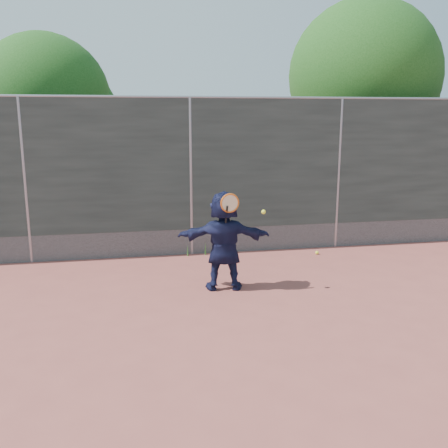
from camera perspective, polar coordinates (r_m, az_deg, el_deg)
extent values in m
plane|color=#9E4C42|center=(6.61, 0.23, -11.56)|extent=(80.00, 80.00, 0.00)
imported|color=#141839|center=(7.71, 0.00, -1.89)|extent=(1.50, 0.66, 1.56)
sphere|color=yellow|center=(9.97, 10.59, -3.24)|extent=(0.07, 0.07, 0.07)
cube|color=#38423D|center=(9.54, -3.83, 6.76)|extent=(20.00, 0.04, 2.50)
cube|color=slate|center=(9.80, -3.71, -2.00)|extent=(20.00, 0.03, 0.50)
cylinder|color=gray|center=(9.50, -3.94, 14.28)|extent=(20.00, 0.05, 0.05)
cylinder|color=gray|center=(9.68, -21.78, 4.49)|extent=(0.06, 0.06, 3.00)
cylinder|color=gray|center=(9.57, -3.81, 5.27)|extent=(0.06, 0.06, 3.00)
cylinder|color=gray|center=(10.37, 12.95, 5.53)|extent=(0.06, 0.06, 3.00)
torus|color=orange|center=(7.40, 0.67, 2.41)|extent=(0.29, 0.06, 0.29)
cylinder|color=beige|center=(7.40, 0.67, 2.41)|extent=(0.25, 0.04, 0.25)
cylinder|color=black|center=(7.45, 0.26, 0.90)|extent=(0.04, 0.13, 0.33)
sphere|color=yellow|center=(7.51, 4.54, 1.39)|extent=(0.07, 0.07, 0.07)
cylinder|color=#382314|center=(13.01, 15.11, 5.86)|extent=(0.28, 0.28, 2.60)
sphere|color=#23561C|center=(12.96, 15.70, 15.96)|extent=(3.60, 3.60, 3.60)
sphere|color=#23561C|center=(13.45, 18.05, 14.13)|extent=(2.52, 2.52, 2.52)
cylinder|color=#382314|center=(12.66, -19.17, 4.52)|extent=(0.28, 0.28, 2.20)
sphere|color=#23561C|center=(12.57, -19.81, 13.24)|extent=(3.00, 3.00, 3.00)
sphere|color=#23561C|center=(12.69, -16.84, 12.07)|extent=(2.10, 2.10, 2.10)
cone|color=#387226|center=(9.75, -2.15, -2.79)|extent=(0.03, 0.03, 0.26)
cone|color=#387226|center=(9.81, -0.43, -2.56)|extent=(0.03, 0.03, 0.30)
cone|color=#387226|center=(9.69, -4.18, -3.03)|extent=(0.03, 0.03, 0.22)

